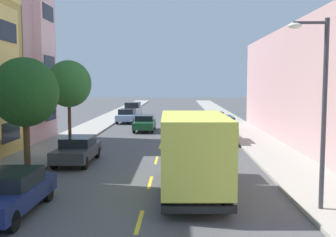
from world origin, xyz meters
TOP-DOWN VIEW (x-y plane):
  - ground_plane at (0.00, 30.00)m, footprint 160.00×160.00m
  - sidewalk_left at (-7.10, 28.00)m, footprint 3.20×120.00m
  - sidewalk_right at (7.10, 28.00)m, footprint 3.20×120.00m
  - lane_centerline_dashes at (0.00, 24.50)m, footprint 0.14×47.20m
  - street_tree_second at (-6.40, 14.36)m, footprint 3.31×3.31m
  - street_tree_third at (-6.40, 22.33)m, footprint 3.13×3.13m
  - street_lamp at (5.94, 8.05)m, footprint 1.35×0.28m
  - delivery_box_truck at (1.80, 10.28)m, footprint 2.57×7.24m
  - parked_suv_champagne at (4.39, 23.93)m, footprint 1.95×4.80m
  - parked_sedan_navy at (-4.43, 7.63)m, footprint 1.87×4.53m
  - parked_pickup_red at (4.45, 29.73)m, footprint 2.12×5.34m
  - parked_wagon_sky at (-4.36, 37.95)m, footprint 1.93×4.74m
  - parked_sedan_charcoal at (-4.29, 16.12)m, footprint 1.82×4.51m
  - parked_suv_white at (-4.40, 44.03)m, footprint 1.95×4.80m
  - moving_forest_sedan at (-1.80, 30.49)m, footprint 1.80×4.50m

SIDE VIEW (x-z plane):
  - ground_plane at x=0.00m, z-range 0.00..0.00m
  - lane_centerline_dashes at x=0.00m, z-range 0.00..0.01m
  - sidewalk_left at x=-7.10m, z-range 0.00..0.14m
  - sidewalk_right at x=7.10m, z-range 0.00..0.14m
  - parked_sedan_navy at x=-4.43m, z-range 0.03..1.46m
  - parked_sedan_charcoal at x=-4.29m, z-range 0.03..1.46m
  - moving_forest_sedan at x=-1.80m, z-range 0.03..1.46m
  - parked_wagon_sky at x=-4.36m, z-range 0.05..1.55m
  - parked_pickup_red at x=4.45m, z-range -0.04..1.69m
  - parked_suv_champagne at x=4.39m, z-range 0.02..1.95m
  - parked_suv_white at x=-4.40m, z-range 0.02..1.95m
  - delivery_box_truck at x=1.80m, z-range 0.24..3.44m
  - street_lamp at x=5.94m, z-range 0.67..7.05m
  - street_tree_second at x=-6.40m, z-range 1.15..6.68m
  - street_tree_third at x=-6.40m, z-range 1.40..7.21m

